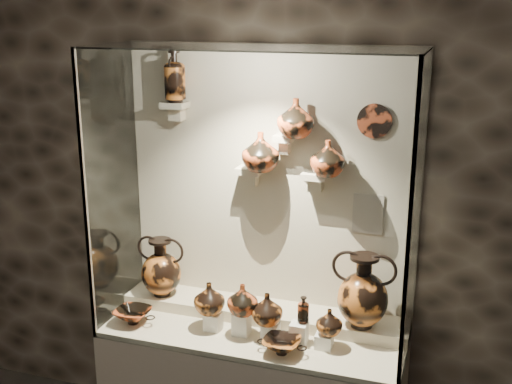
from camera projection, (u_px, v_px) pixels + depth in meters
wall_back at (270, 185)px, 3.70m from camera, size 5.00×0.02×3.20m
front_tier at (253, 333)px, 3.62m from camera, size 1.68×0.58×0.03m
rear_tier at (262, 314)px, 3.77m from camera, size 1.70×0.25×0.10m
back_panel at (270, 185)px, 3.69m from camera, size 1.70×0.03×1.60m
glass_front at (233, 217)px, 3.13m from camera, size 1.70×0.01×1.60m
glass_left at (113, 187)px, 3.66m from camera, size 0.01×0.60×1.60m
glass_right at (416, 216)px, 3.15m from camera, size 0.01×0.60×1.60m
glass_top at (253, 47)px, 3.18m from camera, size 1.70×0.60×0.01m
frame_post_left at (85, 201)px, 3.39m from camera, size 0.02×0.02×1.60m
frame_post_right at (409, 236)px, 2.89m from camera, size 0.02×0.02×1.60m
pedestal_a at (213, 321)px, 3.63m from camera, size 0.09×0.09×0.10m
pedestal_b at (242, 323)px, 3.57m from camera, size 0.09×0.09×0.13m
pedestal_c at (271, 331)px, 3.52m from camera, size 0.09×0.09×0.09m
pedestal_d at (299, 333)px, 3.47m from camera, size 0.09×0.09×0.12m
pedestal_e at (324, 340)px, 3.43m from camera, size 0.09×0.09×0.08m
bracket_ul at (175, 105)px, 3.66m from camera, size 0.14×0.12×0.04m
bracket_ca at (250, 170)px, 3.62m from camera, size 0.14×0.12×0.04m
bracket_cb at (284, 138)px, 3.51m from camera, size 0.10×0.12×0.04m
bracket_cc at (315, 176)px, 3.51m from camera, size 0.14×0.12×0.04m
amphora_left at (161, 267)px, 3.86m from camera, size 0.35×0.35×0.36m
amphora_right at (363, 291)px, 3.47m from camera, size 0.36×0.36×0.42m
jug_a at (209, 298)px, 3.59m from camera, size 0.21×0.21×0.18m
jug_b at (243, 299)px, 3.51m from camera, size 0.18×0.18×0.18m
jug_c at (267, 309)px, 3.49m from camera, size 0.22×0.22×0.18m
jug_e at (329, 322)px, 3.40m from camera, size 0.14×0.14×0.15m
lekythos_small at (303, 308)px, 3.44m from camera, size 0.09×0.09×0.17m
kylix_left at (133, 315)px, 3.70m from camera, size 0.30×0.26×0.11m
kylix_right at (282, 344)px, 3.37m from camera, size 0.32×0.30×0.10m
lekythos_tall at (175, 73)px, 3.59m from camera, size 0.17×0.17×0.33m
ovoid_vase_a at (261, 152)px, 3.51m from camera, size 0.22×0.22×0.22m
ovoid_vase_b at (296, 118)px, 3.40m from camera, size 0.25×0.25×0.21m
ovoid_vase_c at (328, 158)px, 3.41m from camera, size 0.19×0.19×0.20m
wall_plate at (375, 121)px, 3.38m from camera, size 0.18×0.02×0.18m
info_placard at (368, 214)px, 3.53m from camera, size 0.17×0.01×0.22m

